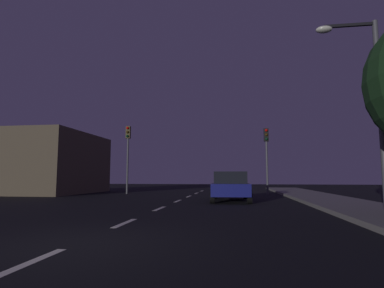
% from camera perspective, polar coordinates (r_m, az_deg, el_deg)
% --- Properties ---
extents(ground_plane, '(80.00, 80.00, 0.00)m').
position_cam_1_polar(ground_plane, '(12.81, -5.36, -11.57)').
color(ground_plane, black).
extents(sidewalk_curb_right, '(3.00, 40.00, 0.15)m').
position_cam_1_polar(sidewalk_curb_right, '(13.27, 28.62, -10.34)').
color(sidewalk_curb_right, gray).
rests_on(sidewalk_curb_right, ground_plane).
extents(lane_stripe_nearest, '(0.16, 1.60, 0.01)m').
position_cam_1_polar(lane_stripe_nearest, '(5.27, -27.66, -18.81)').
color(lane_stripe_nearest, silver).
rests_on(lane_stripe_nearest, ground_plane).
extents(lane_stripe_second, '(0.16, 1.60, 0.01)m').
position_cam_1_polar(lane_stripe_second, '(8.62, -12.34, -14.12)').
color(lane_stripe_second, silver).
rests_on(lane_stripe_second, ground_plane).
extents(lane_stripe_third, '(0.16, 1.60, 0.01)m').
position_cam_1_polar(lane_stripe_third, '(12.23, -6.02, -11.81)').
color(lane_stripe_third, silver).
rests_on(lane_stripe_third, ground_plane).
extents(lane_stripe_fourth, '(0.16, 1.60, 0.01)m').
position_cam_1_polar(lane_stripe_fourth, '(15.93, -2.65, -10.50)').
color(lane_stripe_fourth, silver).
rests_on(lane_stripe_fourth, ground_plane).
extents(lane_stripe_fifth, '(0.16, 1.60, 0.01)m').
position_cam_1_polar(lane_stripe_fifth, '(19.67, -0.57, -9.67)').
color(lane_stripe_fifth, silver).
rests_on(lane_stripe_fifth, ground_plane).
extents(lane_stripe_sixth, '(0.16, 1.60, 0.01)m').
position_cam_1_polar(lane_stripe_sixth, '(23.43, 0.83, -9.10)').
color(lane_stripe_sixth, silver).
rests_on(lane_stripe_sixth, ground_plane).
extents(lane_stripe_seventh, '(0.16, 1.60, 0.01)m').
position_cam_1_polar(lane_stripe_seventh, '(27.19, 1.85, -8.68)').
color(lane_stripe_seventh, silver).
rests_on(lane_stripe_seventh, ground_plane).
extents(traffic_signal_left, '(0.32, 0.38, 4.93)m').
position_cam_1_polar(traffic_signal_left, '(22.96, -11.81, -0.41)').
color(traffic_signal_left, '#4C4C51').
rests_on(traffic_signal_left, ground_plane).
extents(traffic_signal_right, '(0.32, 0.38, 4.56)m').
position_cam_1_polar(traffic_signal_right, '(21.68, 13.65, -0.68)').
color(traffic_signal_right, '#4C4C51').
rests_on(traffic_signal_right, ground_plane).
extents(car_stopped_ahead, '(2.02, 4.17, 1.48)m').
position_cam_1_polar(car_stopped_ahead, '(15.96, 7.12, -7.77)').
color(car_stopped_ahead, navy).
rests_on(car_stopped_ahead, ground_plane).
extents(street_lamp_right, '(2.05, 0.36, 6.62)m').
position_cam_1_polar(street_lamp_right, '(12.17, 29.92, 8.10)').
color(street_lamp_right, '#4C4C51').
rests_on(street_lamp_right, ground_plane).
extents(storefront_left, '(5.26, 8.17, 4.50)m').
position_cam_1_polar(storefront_left, '(25.67, -23.91, -3.30)').
color(storefront_left, brown).
rests_on(storefront_left, ground_plane).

